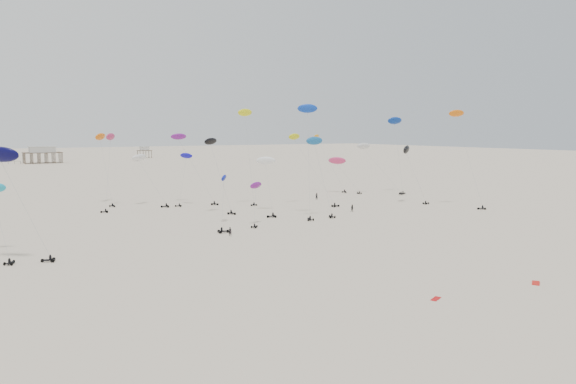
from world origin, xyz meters
TOP-DOWN VIEW (x-y plane):
  - ground_plane at (0.00, 200.00)m, footprint 900.00×900.00m
  - pavilion_main at (-10.00, 350.00)m, footprint 21.00×13.00m
  - pavilion_small at (60.00, 380.00)m, footprint 9.00×7.00m
  - rig_0 at (-4.40, 112.82)m, footprint 5.83×8.90m
  - rig_2 at (-22.94, 137.06)m, footprint 8.12×16.16m
  - rig_3 at (44.42, 135.66)m, footprint 7.16×11.42m
  - rig_4 at (-3.10, 134.41)m, footprint 8.40×14.08m
  - rig_5 at (-4.45, 93.45)m, footprint 5.67×6.96m
  - rig_6 at (-22.85, 144.89)m, footprint 4.71×14.32m
  - rig_7 at (22.02, 114.62)m, footprint 7.97×14.15m
  - rig_8 at (45.72, 132.83)m, footprint 6.59×10.77m
  - rig_9 at (-5.64, 130.33)m, footprint 6.46×6.67m
  - rig_10 at (8.97, 123.63)m, footprint 4.86×7.53m
  - rig_11 at (-11.25, 94.40)m, footprint 8.29×14.21m
  - rig_12 at (6.72, 108.55)m, footprint 8.54×14.42m
  - rig_13 at (-50.57, 84.51)m, footprint 9.42×8.81m
  - rig_14 at (47.13, 103.54)m, footprint 5.31×8.98m
  - rig_15 at (62.57, 126.06)m, footprint 7.06×10.08m
  - rig_16 at (13.02, 96.17)m, footprint 4.31×6.74m
  - rig_17 at (-14.73, 135.53)m, footprint 7.62×12.71m
  - rig_18 at (53.09, 126.41)m, footprint 9.53×12.91m
  - rig_19 at (12.01, 99.10)m, footprint 8.65×11.86m
  - rig_20 at (54.61, 92.44)m, footprint 5.58×13.13m
  - spectator_0 at (-14.40, 84.79)m, footprint 0.85×0.75m
  - spectator_1 at (23.68, 97.47)m, footprint 1.16×0.95m
  - spectator_3 at (29.26, 120.85)m, footprint 0.90×0.67m
  - grounded_kite_a at (4.98, 35.63)m, footprint 2.32×1.99m
  - grounded_kite_b at (-10.82, 37.44)m, footprint 1.93×1.40m

SIDE VIEW (x-z plane):
  - ground_plane at x=0.00m, z-range 0.00..0.00m
  - spectator_0 at x=-14.40m, z-range -0.97..0.97m
  - spectator_1 at x=23.68m, z-range -1.03..1.03m
  - spectator_3 at x=29.26m, z-range -1.16..1.16m
  - grounded_kite_a at x=4.98m, z-range -0.04..0.04m
  - grounded_kite_b at x=-10.82m, z-range -0.04..0.04m
  - pavilion_small at x=60.00m, z-range -0.51..7.49m
  - pavilion_main at x=-10.00m, z-range -0.68..9.12m
  - rig_11 at x=-11.25m, z-range -2.33..12.77m
  - rig_5 at x=-4.45m, z-range 1.45..10.66m
  - rig_12 at x=6.72m, z-range 0.93..17.29m
  - rig_3 at x=44.42m, z-range -0.41..18.62m
  - rig_8 at x=45.72m, z-range 3.02..15.25m
  - rig_9 at x=-5.64m, z-range 3.03..16.68m
  - rig_17 at x=-14.73m, z-range 2.67..17.35m
  - rig_18 at x=53.09m, z-range 2.70..20.56m
  - rig_7 at x=22.02m, z-range 1.72..22.47m
  - rig_0 at x=-4.40m, z-range 3.25..21.03m
  - rig_14 at x=47.13m, z-range 4.61..20.12m
  - rig_16 at x=13.02m, z-range 3.68..21.65m
  - rig_4 at x=-3.10m, z-range 2.89..23.51m
  - rig_13 at x=-50.57m, z-range 5.19..22.58m
  - rig_2 at x=-22.94m, z-range 3.21..24.80m
  - rig_6 at x=-22.85m, z-range 4.96..24.72m
  - rig_20 at x=54.61m, z-range 5.87..31.21m
  - rig_19 at x=12.01m, z-range 6.19..32.02m
  - rig_15 at x=62.57m, z-range 7.88..31.73m
  - rig_10 at x=8.97m, z-range 7.36..32.40m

